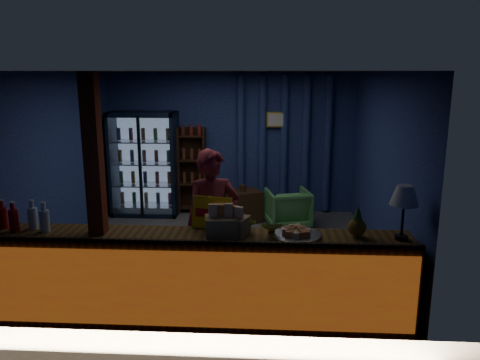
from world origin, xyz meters
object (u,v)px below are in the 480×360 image
at_px(pastry_tray, 296,234).
at_px(table_lamp, 404,198).
at_px(shopkeeper, 213,224).
at_px(green_chair, 288,208).

distance_m(pastry_tray, table_lamp, 1.13).
relative_size(shopkeeper, pastry_tray, 3.40).
relative_size(green_chair, table_lamp, 1.28).
relative_size(green_chair, pastry_tray, 1.39).
bearing_deg(pastry_tray, green_chair, 88.96).
relative_size(pastry_tray, table_lamp, 0.92).
xyz_separation_m(shopkeeper, green_chair, (0.98, 2.57, -0.55)).
xyz_separation_m(shopkeeper, pastry_tray, (0.92, -0.59, 0.11)).
bearing_deg(table_lamp, pastry_tray, 178.52).
bearing_deg(shopkeeper, table_lamp, -36.38).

